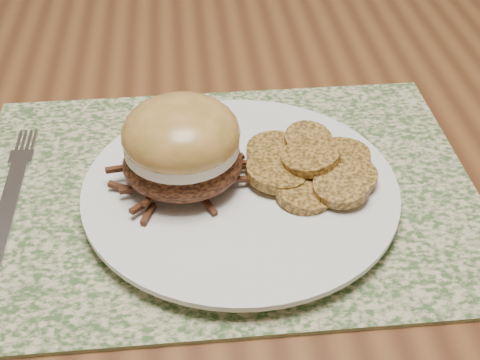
% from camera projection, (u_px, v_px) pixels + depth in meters
% --- Properties ---
extents(dining_table, '(1.50, 0.90, 0.75)m').
position_uv_depth(dining_table, '(220.00, 128.00, 0.82)').
color(dining_table, brown).
rests_on(dining_table, ground).
extents(placemat, '(0.45, 0.33, 0.00)m').
position_uv_depth(placemat, '(226.00, 191.00, 0.60)').
color(placemat, '#3B572D').
rests_on(placemat, dining_table).
extents(dinner_plate, '(0.26, 0.26, 0.02)m').
position_uv_depth(dinner_plate, '(240.00, 192.00, 0.59)').
color(dinner_plate, white).
rests_on(dinner_plate, placemat).
extents(pork_sandwich, '(0.11, 0.10, 0.08)m').
position_uv_depth(pork_sandwich, '(182.00, 146.00, 0.56)').
color(pork_sandwich, black).
rests_on(pork_sandwich, dinner_plate).
extents(roasted_potatoes, '(0.13, 0.13, 0.03)m').
position_uv_depth(roasted_potatoes, '(312.00, 166.00, 0.59)').
color(roasted_potatoes, olive).
rests_on(roasted_potatoes, dinner_plate).
extents(fork, '(0.02, 0.19, 0.00)m').
position_uv_depth(fork, '(13.00, 189.00, 0.60)').
color(fork, '#B2B2B9').
rests_on(fork, placemat).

